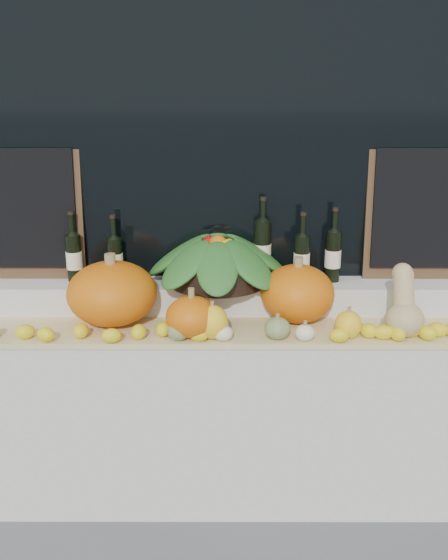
# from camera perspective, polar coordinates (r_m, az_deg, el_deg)

# --- Properties ---
(storefront_facade) EXTENTS (7.00, 0.94, 4.50)m
(storefront_facade) POSITION_cam_1_polar(r_m,az_deg,el_deg) (3.41, 0.03, 22.73)
(storefront_facade) COLOR beige
(storefront_facade) RESTS_ON ground
(display_sill) EXTENTS (2.30, 0.55, 0.88)m
(display_sill) POSITION_cam_1_polar(r_m,az_deg,el_deg) (3.09, 0.00, -11.65)
(display_sill) COLOR silver
(display_sill) RESTS_ON ground
(rear_tier) EXTENTS (2.30, 0.25, 0.16)m
(rear_tier) POSITION_cam_1_polar(r_m,az_deg,el_deg) (3.00, 0.01, -1.57)
(rear_tier) COLOR silver
(rear_tier) RESTS_ON display_sill
(straw_bedding) EXTENTS (2.10, 0.32, 0.02)m
(straw_bedding) POSITION_cam_1_polar(r_m,az_deg,el_deg) (2.77, -0.00, -4.79)
(straw_bedding) COLOR tan
(straw_bedding) RESTS_ON display_sill
(pumpkin_left) EXTENTS (0.41, 0.41, 0.29)m
(pumpkin_left) POSITION_cam_1_polar(r_m,az_deg,el_deg) (2.84, -10.20, -1.20)
(pumpkin_left) COLOR orange
(pumpkin_left) RESTS_ON straw_bedding
(pumpkin_right) EXTENTS (0.35, 0.35, 0.26)m
(pumpkin_right) POSITION_cam_1_polar(r_m,az_deg,el_deg) (2.84, 6.73, -1.23)
(pumpkin_right) COLOR orange
(pumpkin_right) RESTS_ON straw_bedding
(pumpkin_center) EXTENTS (0.29, 0.29, 0.18)m
(pumpkin_center) POSITION_cam_1_polar(r_m,az_deg,el_deg) (2.67, -2.97, -3.37)
(pumpkin_center) COLOR orange
(pumpkin_center) RESTS_ON straw_bedding
(butternut_squash) EXTENTS (0.17, 0.22, 0.30)m
(butternut_squash) POSITION_cam_1_polar(r_m,az_deg,el_deg) (2.79, 16.13, -2.48)
(butternut_squash) COLOR tan
(butternut_squash) RESTS_ON straw_bedding
(decorative_gourds) EXTENTS (0.83, 0.14, 0.17)m
(decorative_gourds) POSITION_cam_1_polar(r_m,az_deg,el_deg) (2.66, 2.92, -4.21)
(decorative_gourds) COLOR #345B1B
(decorative_gourds) RESTS_ON straw_bedding
(lemon_heap) EXTENTS (2.20, 0.16, 0.06)m
(lemon_heap) POSITION_cam_1_polar(r_m,az_deg,el_deg) (2.65, -0.01, -4.84)
(lemon_heap) COLOR yellow
(lemon_heap) RESTS_ON straw_bedding
(produce_bowl) EXTENTS (0.70, 0.70, 0.24)m
(produce_bowl) POSITION_cam_1_polar(r_m,az_deg,el_deg) (2.93, -0.56, 1.91)
(produce_bowl) COLOR black
(produce_bowl) RESTS_ON rear_tier
(wine_bottle_far_left) EXTENTS (0.08, 0.08, 0.34)m
(wine_bottle_far_left) POSITION_cam_1_polar(r_m,az_deg,el_deg) (3.04, -13.55, 2.08)
(wine_bottle_far_left) COLOR black
(wine_bottle_far_left) RESTS_ON rear_tier
(wine_bottle_near_left) EXTENTS (0.08, 0.08, 0.32)m
(wine_bottle_near_left) POSITION_cam_1_polar(r_m,az_deg,el_deg) (3.01, -9.94, 1.94)
(wine_bottle_near_left) COLOR black
(wine_bottle_near_left) RESTS_ON rear_tier
(wine_bottle_tall) EXTENTS (0.08, 0.08, 0.40)m
(wine_bottle_tall) POSITION_cam_1_polar(r_m,az_deg,el_deg) (2.98, 3.52, 2.80)
(wine_bottle_tall) COLOR black
(wine_bottle_tall) RESTS_ON rear_tier
(wine_bottle_near_right) EXTENTS (0.08, 0.08, 0.34)m
(wine_bottle_near_right) POSITION_cam_1_polar(r_m,az_deg,el_deg) (2.95, 7.11, 1.98)
(wine_bottle_near_right) COLOR black
(wine_bottle_near_right) RESTS_ON rear_tier
(wine_bottle_far_right) EXTENTS (0.08, 0.08, 0.36)m
(wine_bottle_far_right) POSITION_cam_1_polar(r_m,az_deg,el_deg) (3.00, 9.93, 2.24)
(wine_bottle_far_right) COLOR black
(wine_bottle_far_right) RESTS_ON rear_tier
(chalkboard_left) EXTENTS (0.50, 0.08, 0.62)m
(chalkboard_left) POSITION_cam_1_polar(r_m,az_deg,el_deg) (3.10, -17.37, 5.97)
(chalkboard_left) COLOR #4C331E
(chalkboard_left) RESTS_ON rear_tier
(chalkboard_right) EXTENTS (0.50, 0.08, 0.62)m
(chalkboard_right) POSITION_cam_1_polar(r_m,az_deg,el_deg) (3.09, 17.41, 5.95)
(chalkboard_right) COLOR #4C331E
(chalkboard_right) RESTS_ON rear_tier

